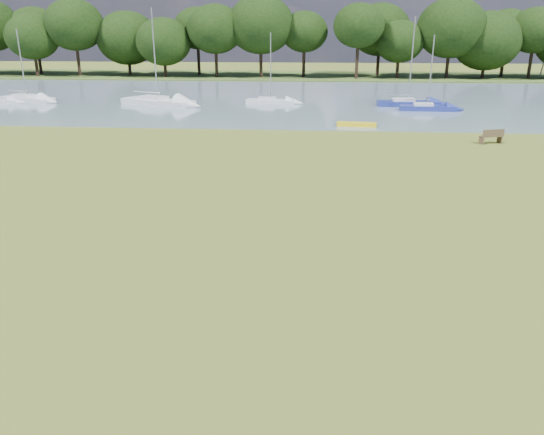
# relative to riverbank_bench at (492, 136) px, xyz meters

# --- Properties ---
(ground) EXTENTS (220.00, 220.00, 0.00)m
(ground) POSITION_rel_riverbank_bench_xyz_m (-12.32, -17.99, -0.52)
(ground) COLOR olive
(river) EXTENTS (220.00, 40.00, 0.10)m
(river) POSITION_rel_riverbank_bench_xyz_m (-12.32, 24.01, -0.52)
(river) COLOR gray
(river) RESTS_ON ground
(far_bank) EXTENTS (220.00, 20.00, 0.40)m
(far_bank) POSITION_rel_riverbank_bench_xyz_m (-12.32, 54.01, -0.52)
(far_bank) COLOR #4C6626
(far_bank) RESTS_ON ground
(riverbank_bench) EXTENTS (1.75, 0.99, 1.03)m
(riverbank_bench) POSITION_rel_riverbank_bench_xyz_m (0.00, 0.00, 0.00)
(riverbank_bench) COLOR brown
(riverbank_bench) RESTS_ON ground
(kayak) EXTENTS (3.27, 1.05, 0.32)m
(kayak) POSITION_rel_riverbank_bench_xyz_m (-8.97, 6.01, -0.31)
(kayak) COLOR yellow
(kayak) RESTS_ON river
(tree_line) EXTENTS (117.66, 9.85, 11.92)m
(tree_line) POSITION_rel_riverbank_bench_xyz_m (-25.22, 50.01, 6.60)
(tree_line) COLOR black
(tree_line) RESTS_ON far_bank
(sailboat_0) EXTENTS (5.32, 1.99, 7.18)m
(sailboat_0) POSITION_rel_riverbank_bench_xyz_m (-17.24, 19.28, -0.06)
(sailboat_0) COLOR silver
(sailboat_0) RESTS_ON river
(sailboat_1) EXTENTS (6.37, 2.15, 8.71)m
(sailboat_1) POSITION_rel_riverbank_bench_xyz_m (-2.89, 18.66, 0.00)
(sailboat_1) COLOR navy
(sailboat_1) RESTS_ON river
(sailboat_5) EXTENTS (5.33, 1.63, 7.04)m
(sailboat_5) POSITION_rel_riverbank_bench_xyz_m (-1.51, 15.49, -0.03)
(sailboat_5) COLOR navy
(sailboat_5) RESTS_ON river
(sailboat_6) EXTENTS (8.53, 5.54, 9.59)m
(sailboat_6) POSITION_rel_riverbank_bench_xyz_m (-29.08, 17.58, 0.03)
(sailboat_6) COLOR silver
(sailboat_6) RESTS_ON river
(sailboat_8) EXTENTS (6.79, 4.00, 7.55)m
(sailboat_8) POSITION_rel_riverbank_bench_xyz_m (-44.09, 18.80, -0.01)
(sailboat_8) COLOR silver
(sailboat_8) RESTS_ON river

